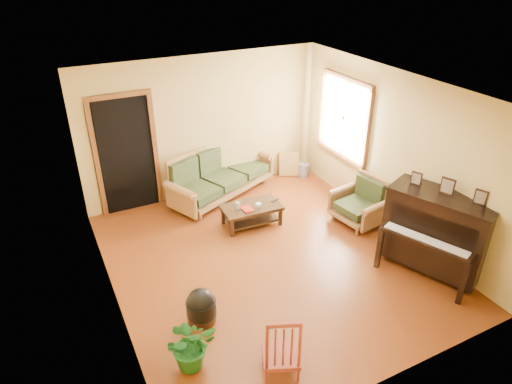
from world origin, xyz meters
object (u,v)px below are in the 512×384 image
red_chair (281,341)px  potted_plant (191,344)px  sofa (222,173)px  armchair (358,202)px  ceramic_crock (303,170)px  coffee_table (252,215)px  footstool (201,310)px  piano (436,233)px

red_chair → potted_plant: red_chair is taller
sofa → armchair: size_ratio=2.68×
ceramic_crock → potted_plant: 5.13m
coffee_table → ceramic_crock: coffee_table is taller
footstool → potted_plant: bearing=-119.8°
footstool → ceramic_crock: 4.47m
footstool → red_chair: red_chair is taller
coffee_table → red_chair: 3.06m
piano → potted_plant: bearing=158.8°
footstool → potted_plant: (-0.34, -0.60, 0.13)m
ceramic_crock → coffee_table: bearing=-146.3°
red_chair → sofa: bearing=98.5°
coffee_table → armchair: armchair is taller
sofa → potted_plant: bearing=-141.3°
coffee_table → armchair: bearing=-25.1°
piano → ceramic_crock: size_ratio=5.24×
sofa → footstool: (-1.54, -2.93, -0.28)m
sofa → red_chair: 4.17m
red_chair → ceramic_crock: red_chair is taller
red_chair → potted_plant: (-0.86, 0.51, -0.11)m
sofa → footstool: size_ratio=5.68×
piano → red_chair: bearing=169.2°
armchair → potted_plant: size_ratio=1.28×
armchair → footstool: size_ratio=2.12×
piano → potted_plant: size_ratio=2.23×
armchair → ceramic_crock: (0.16, 1.95, -0.27)m
sofa → red_chair: (-1.02, -4.04, -0.03)m
armchair → footstool: bearing=-172.0°
sofa → potted_plant: 4.00m
sofa → footstool: bearing=-141.0°
coffee_table → piano: (1.79, -2.27, 0.44)m
sofa → ceramic_crock: sofa is taller
coffee_table → ceramic_crock: (1.79, 1.19, -0.05)m
armchair → footstool: (-3.21, -0.99, -0.22)m
sofa → coffee_table: 1.21m
potted_plant → ceramic_crock: bearing=43.7°
ceramic_crock → potted_plant: potted_plant is taller
sofa → armchair: (1.67, -1.94, -0.06)m
armchair → potted_plant: 3.89m
armchair → piano: size_ratio=0.58×
piano → armchair: bearing=73.5°
armchair → sofa: bearing=121.5°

